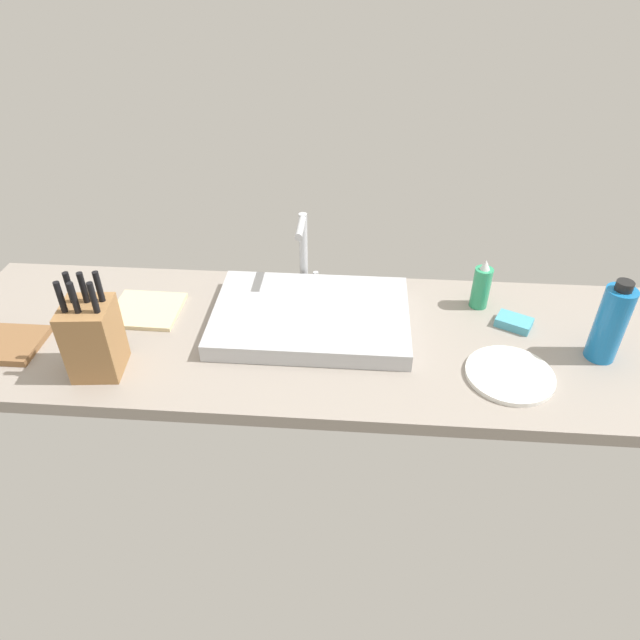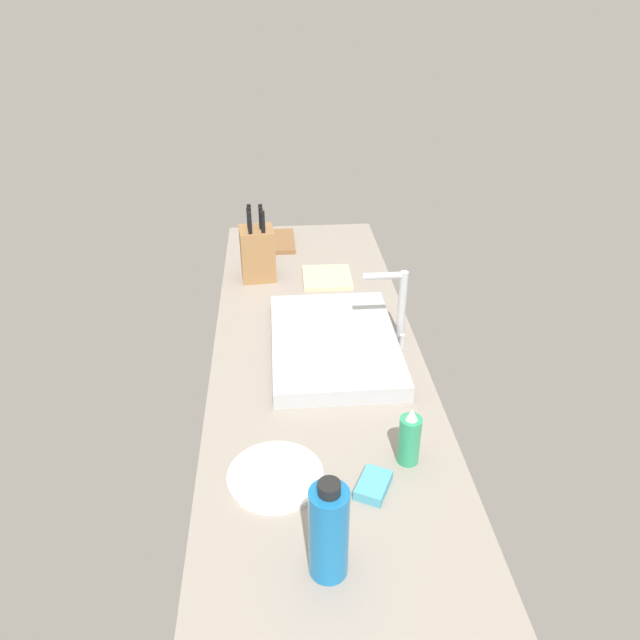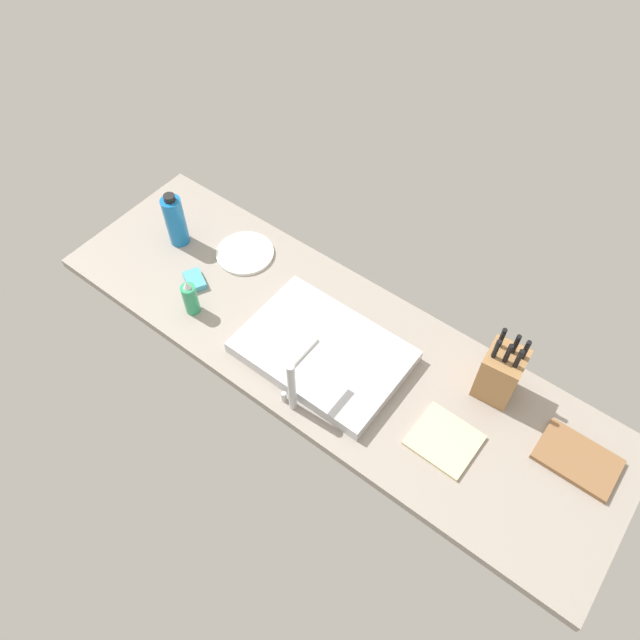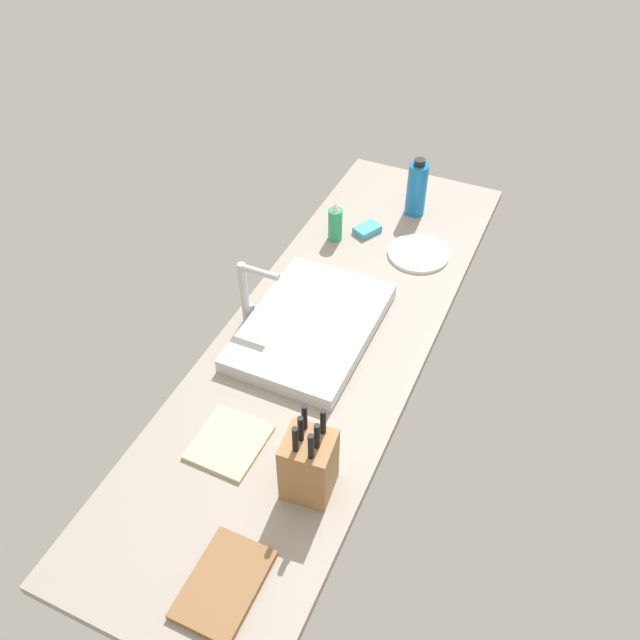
# 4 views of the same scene
# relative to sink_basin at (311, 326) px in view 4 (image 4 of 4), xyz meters

# --- Properties ---
(countertop_slab) EXTENTS (1.98, 0.60, 0.04)m
(countertop_slab) POSITION_rel_sink_basin_xyz_m (0.01, -0.05, -0.04)
(countertop_slab) COLOR gray
(countertop_slab) RESTS_ON ground
(sink_basin) EXTENTS (0.52, 0.36, 0.05)m
(sink_basin) POSITION_rel_sink_basin_xyz_m (0.00, 0.00, 0.00)
(sink_basin) COLOR #B7BABF
(sink_basin) RESTS_ON countertop_slab
(faucet) EXTENTS (0.06, 0.13, 0.23)m
(faucet) POSITION_rel_sink_basin_xyz_m (-0.04, 0.18, 0.11)
(faucet) COLOR #B7BABF
(faucet) RESTS_ON countertop_slab
(knife_block) EXTENTS (0.12, 0.13, 0.26)m
(knife_block) POSITION_rel_sink_basin_xyz_m (-0.49, -0.22, 0.07)
(knife_block) COLOR #9E7042
(knife_block) RESTS_ON countertop_slab
(cutting_board) EXTENTS (0.23, 0.15, 0.02)m
(cutting_board) POSITION_rel_sink_basin_xyz_m (-0.79, -0.16, -0.01)
(cutting_board) COLOR brown
(cutting_board) RESTS_ON countertop_slab
(soap_bottle) EXTENTS (0.05, 0.05, 0.15)m
(soap_bottle) POSITION_rel_sink_basin_xyz_m (0.46, 0.12, 0.04)
(soap_bottle) COLOR #2D9966
(soap_bottle) RESTS_ON countertop_slab
(water_bottle) EXTENTS (0.07, 0.07, 0.22)m
(water_bottle) POSITION_rel_sink_basin_xyz_m (0.73, -0.08, 0.08)
(water_bottle) COLOR #1970B7
(water_bottle) RESTS_ON countertop_slab
(dinner_plate) EXTENTS (0.21, 0.21, 0.01)m
(dinner_plate) POSITION_rel_sink_basin_xyz_m (0.49, -0.18, -0.02)
(dinner_plate) COLOR white
(dinner_plate) RESTS_ON countertop_slab
(dish_towel) EXTENTS (0.19, 0.17, 0.01)m
(dish_towel) POSITION_rel_sink_basin_xyz_m (-0.46, 0.02, -0.02)
(dish_towel) COLOR beige
(dish_towel) RESTS_ON countertop_slab
(dish_sponge) EXTENTS (0.11, 0.09, 0.02)m
(dish_sponge) POSITION_rel_sink_basin_xyz_m (0.54, 0.03, -0.01)
(dish_sponge) COLOR #4CA3BC
(dish_sponge) RESTS_ON countertop_slab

